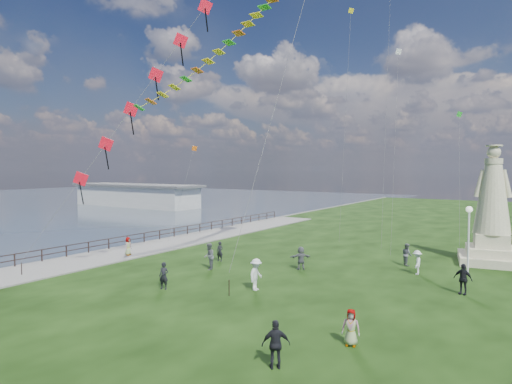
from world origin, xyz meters
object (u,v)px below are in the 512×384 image
Objects in this scene: lamppost at (469,225)px; person_3 at (276,344)px; person_4 at (351,327)px; person_8 at (417,262)px; pier_pavilion at (136,195)px; person_10 at (128,247)px; person_6 at (220,251)px; statue at (492,219)px; person_2 at (256,274)px; person_11 at (301,258)px; person_1 at (209,256)px; person_0 at (164,276)px; person_7 at (407,254)px; person_9 at (463,279)px.

lamppost reaches higher than person_3.
person_4 is at bearing -152.15° from person_3.
person_8 is at bearing -131.31° from person_3.
person_4 is (60.57, -41.68, -1.11)m from pier_pavilion.
person_3 is 22.27m from person_10.
lamppost is at bearing 14.68° from person_6.
person_6 is at bearing -159.08° from statue.
person_2 is 1.25× the size of person_4.
person_11 is at bearing -30.56° from pier_pavilion.
person_6 is 6.49m from person_11.
person_1 is 1.24× the size of person_6.
person_3 is 1.07× the size of person_11.
pier_pavilion reaches higher than person_10.
person_0 is at bearing -135.84° from lamppost.
person_8 is at bearing -142.64° from lamppost.
person_7 is at bearing -160.27° from person_8.
person_4 is at bearing 28.50° from person_1.
person_8 is (12.49, 6.55, -0.12)m from person_1.
statue is at bearing 34.04° from person_0.
person_8 reaches higher than person_4.
person_2 is at bearing 46.72° from person_11.
lamppost is 2.81× the size of person_7.
lamppost is at bearing 109.34° from person_9.
lamppost is 17.74m from person_1.
lamppost reaches higher than pier_pavilion.
person_6 is (-12.53, 12.75, -0.12)m from person_3.
person_6 is at bearing 168.68° from person_1.
person_10 is at bearing -162.22° from statue.
person_9 reaches higher than person_6.
pier_pavilion is 6.60× the size of lamppost.
statue is 5.42× the size of person_11.
pier_pavilion is 18.64× the size of person_8.
person_8 is at bearing -25.18° from pier_pavilion.
lamppost is 2.62× the size of person_3.
person_1 is at bearing -73.65° from person_6.
lamppost is at bearing 162.42° from person_11.
person_11 is at bearing 89.76° from person_1.
person_6 is 1.03× the size of person_10.
person_7 is (58.84, -25.93, -1.03)m from pier_pavilion.
lamppost reaches higher than person_2.
person_3 is at bearing -135.78° from person_10.
person_6 is at bearing -162.66° from person_9.
person_1 is at bearing -108.20° from person_10.
pier_pavilion is 67.52m from statue.
person_7 is at bearing -127.18° from person_3.
pier_pavilion is at bearing 131.77° from person_4.
person_6 is at bearing 79.46° from person_7.
person_0 reaches higher than person_4.
person_8 is at bearing 10.55° from person_6.
person_8 is at bearing 78.39° from person_4.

